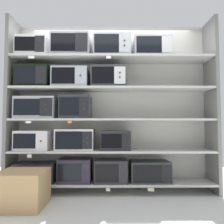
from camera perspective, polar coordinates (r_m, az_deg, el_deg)
ground at (r=2.58m, az=0.14°, el=-25.64°), size 6.90×6.00×0.02m
back_panel at (r=3.64m, az=-0.02°, el=1.46°), size 3.10×0.04×2.55m
upright_left at (r=3.70m, az=-23.58°, el=1.67°), size 0.05×0.45×2.55m
upright_right at (r=3.71m, az=23.47°, el=1.65°), size 0.05×0.45×2.55m
shelf_0 at (r=3.48m, az=0.00°, el=-17.04°), size 2.90×0.45×0.03m
microwave_0 at (r=3.61m, az=-18.32°, el=-13.92°), size 0.57×0.38×0.27m
microwave_1 at (r=3.48m, az=-9.07°, el=-13.98°), size 0.46×0.40×0.33m
microwave_2 at (r=3.44m, az=-0.29°, el=-14.27°), size 0.47×0.41×0.31m
microwave_3 at (r=3.49m, az=9.34°, el=-14.24°), size 0.56×0.37×0.29m
price_tag_0 at (r=3.46m, az=-20.12°, el=-17.68°), size 0.07×0.00×0.05m
price_tag_1 at (r=3.27m, az=-0.98°, el=-18.67°), size 0.06×0.00×0.04m
price_tag_2 at (r=3.32m, az=9.62°, el=-18.42°), size 0.09×0.00×0.04m
shelf_1 at (r=3.41m, az=0.00°, el=-9.60°), size 2.90×0.45×0.03m
microwave_4 at (r=3.57m, az=-18.85°, el=-6.64°), size 0.49×0.36×0.28m
microwave_5 at (r=3.43m, az=-9.05°, el=-6.74°), size 0.54×0.41×0.30m
microwave_6 at (r=3.39m, az=0.81°, el=-7.01°), size 0.43×0.34×0.28m
price_tag_3 at (r=3.37m, az=-19.76°, el=-10.21°), size 0.06×0.00×0.05m
shelf_2 at (r=3.39m, az=0.00°, el=-1.94°), size 2.90×0.45×0.03m
microwave_7 at (r=3.56m, az=-18.06°, el=0.93°), size 0.57×0.42×0.31m
microwave_8 at (r=3.43m, az=-8.96°, el=1.13°), size 0.44×0.40×0.33m
price_tag_4 at (r=3.35m, az=-20.02°, el=-2.35°), size 0.07×0.00×0.03m
price_tag_5 at (r=3.21m, az=-10.42°, el=-2.45°), size 0.06×0.00×0.03m
shelf_3 at (r=3.43m, az=0.00°, el=5.66°), size 2.90×0.45×0.03m
microwave_9 at (r=3.64m, az=-18.69°, el=8.10°), size 0.47×0.38×0.32m
microwave_10 at (r=3.50m, az=-10.12°, el=8.15°), size 0.51×0.43×0.29m
microwave_11 at (r=3.45m, az=-0.87°, el=8.40°), size 0.50×0.43×0.30m
shelf_4 at (r=3.53m, az=0.00°, el=12.96°), size 2.90×0.45×0.03m
microwave_12 at (r=3.75m, az=-18.77°, el=14.65°), size 0.44×0.43×0.28m
microwave_13 at (r=3.63m, az=-10.06°, el=15.56°), size 0.55×0.42×0.33m
microwave_14 at (r=3.58m, az=-0.08°, el=15.70°), size 0.54×0.37×0.32m
microwave_15 at (r=3.63m, az=9.85°, el=15.26°), size 0.55×0.35×0.30m
price_tag_6 at (r=3.48m, az=-19.35°, el=12.72°), size 0.08×0.00×0.04m
price_tag_7 at (r=3.30m, az=-0.85°, el=13.44°), size 0.07×0.00×0.04m
shipping_carton at (r=3.09m, az=-21.31°, el=-17.28°), size 0.55×0.55×0.42m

